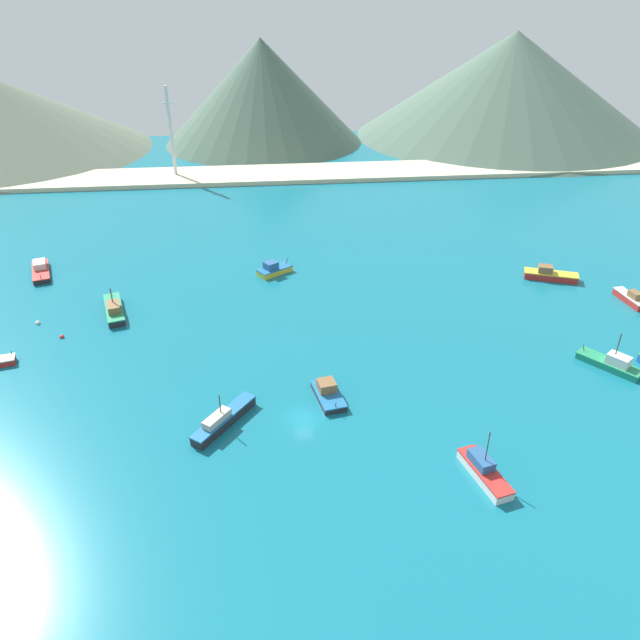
{
  "coord_description": "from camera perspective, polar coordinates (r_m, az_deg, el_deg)",
  "views": [
    {
      "loc": [
        -4.35,
        -61.14,
        49.99
      ],
      "look_at": [
        4.65,
        23.24,
        1.51
      ],
      "focal_mm": 33.3,
      "sensor_mm": 36.0,
      "label": 1
    }
  ],
  "objects": [
    {
      "name": "fishing_boat_7",
      "position": [
        122.88,
        21.22,
        4.08
      ],
      "size": [
        10.24,
        6.22,
        2.65
      ],
      "color": "red",
      "rests_on": "ground"
    },
    {
      "name": "fishing_boat_4",
      "position": [
        108.23,
        -19.18,
        0.98
      ],
      "size": [
        5.58,
        11.24,
        5.11
      ],
      "color": "#232328",
      "rests_on": "ground"
    },
    {
      "name": "ground",
      "position": [
        104.16,
        -2.94,
        0.86
      ],
      "size": [
        260.0,
        280.0,
        0.5
      ],
      "color": "#146B7F"
    },
    {
      "name": "beach_strip",
      "position": [
        180.73,
        -4.61,
        13.79
      ],
      "size": [
        247.0,
        17.8,
        1.2
      ],
      "primitive_type": "cube",
      "color": "beige",
      "rests_on": "ground"
    },
    {
      "name": "fishing_boat_1",
      "position": [
        129.02,
        -25.26,
        4.36
      ],
      "size": [
        6.0,
        10.62,
        2.25
      ],
      "color": "#232328",
      "rests_on": "ground"
    },
    {
      "name": "fishing_boat_11",
      "position": [
        82.22,
        0.77,
        -7.03
      ],
      "size": [
        4.49,
        7.59,
        2.26
      ],
      "color": "#232328",
      "rests_on": "ground"
    },
    {
      "name": "fishing_boat_2",
      "position": [
        119.55,
        27.69,
        1.87
      ],
      "size": [
        2.64,
        7.44,
        2.51
      ],
      "color": "red",
      "rests_on": "ground"
    },
    {
      "name": "fishing_boat_12",
      "position": [
        117.19,
        -4.46,
        4.89
      ],
      "size": [
        7.39,
        6.32,
        2.64
      ],
      "color": "gold",
      "rests_on": "ground"
    },
    {
      "name": "hill_central",
      "position": [
        219.7,
        -5.56,
        20.99
      ],
      "size": [
        69.4,
        69.4,
        34.11
      ],
      "color": "#4C6656",
      "rests_on": "ground"
    },
    {
      "name": "fishing_boat_3",
      "position": [
        98.11,
        26.21,
        -3.73
      ],
      "size": [
        7.72,
        8.99,
        6.04
      ],
      "color": "#198466",
      "rests_on": "ground"
    },
    {
      "name": "hill_east",
      "position": [
        238.16,
        17.78,
        20.69
      ],
      "size": [
        108.3,
        108.3,
        35.59
      ],
      "color": "#4C6656",
      "rests_on": "ground"
    },
    {
      "name": "fishing_boat_0",
      "position": [
        78.55,
        -9.29,
        -9.41
      ],
      "size": [
        8.34,
        9.99,
        4.99
      ],
      "color": "#232328",
      "rests_on": "ground"
    },
    {
      "name": "buoy_1",
      "position": [
        110.31,
        -25.49,
        -0.27
      ],
      "size": [
        0.82,
        0.82,
        0.82
      ],
      "color": "silver",
      "rests_on": "ground"
    },
    {
      "name": "fishing_boat_9",
      "position": [
        73.13,
        15.47,
        -13.77
      ],
      "size": [
        4.34,
        8.68,
        6.57
      ],
      "color": "silver",
      "rests_on": "ground"
    },
    {
      "name": "buoy_0",
      "position": [
        104.46,
        -23.55,
        -1.5
      ],
      "size": [
        0.73,
        0.73,
        0.73
      ],
      "color": "red",
      "rests_on": "ground"
    },
    {
      "name": "radio_tower",
      "position": [
        180.24,
        -14.13,
        17.06
      ],
      "size": [
        2.55,
        2.04,
        25.53
      ],
      "color": "silver",
      "rests_on": "ground"
    }
  ]
}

